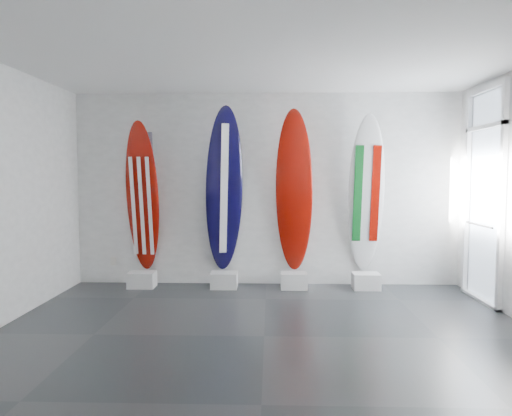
{
  "coord_description": "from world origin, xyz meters",
  "views": [
    {
      "loc": [
        0.07,
        -5.04,
        1.74
      ],
      "look_at": [
        -0.13,
        1.4,
        1.29
      ],
      "focal_mm": 33.67,
      "sensor_mm": 36.0,
      "label": 1
    }
  ],
  "objects_px": {
    "surfboard_navy": "(224,190)",
    "surfboard_usa": "(142,197)",
    "surfboard_swiss": "(294,192)",
    "surfboard_italy": "(366,194)"
  },
  "relations": [
    {
      "from": "surfboard_navy",
      "to": "surfboard_swiss",
      "type": "relative_size",
      "value": 1.02
    },
    {
      "from": "surfboard_usa",
      "to": "surfboard_navy",
      "type": "height_order",
      "value": "surfboard_navy"
    },
    {
      "from": "surfboard_usa",
      "to": "surfboard_swiss",
      "type": "bearing_deg",
      "value": 7.83
    },
    {
      "from": "surfboard_usa",
      "to": "surfboard_swiss",
      "type": "relative_size",
      "value": 0.93
    },
    {
      "from": "surfboard_usa",
      "to": "surfboard_swiss",
      "type": "distance_m",
      "value": 2.34
    },
    {
      "from": "surfboard_usa",
      "to": "surfboard_italy",
      "type": "relative_size",
      "value": 0.96
    },
    {
      "from": "surfboard_navy",
      "to": "surfboard_swiss",
      "type": "height_order",
      "value": "surfboard_navy"
    },
    {
      "from": "surfboard_usa",
      "to": "surfboard_italy",
      "type": "bearing_deg",
      "value": 7.83
    },
    {
      "from": "surfboard_navy",
      "to": "surfboard_usa",
      "type": "bearing_deg",
      "value": 163.67
    },
    {
      "from": "surfboard_swiss",
      "to": "surfboard_navy",
      "type": "bearing_deg",
      "value": -172.81
    }
  ]
}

